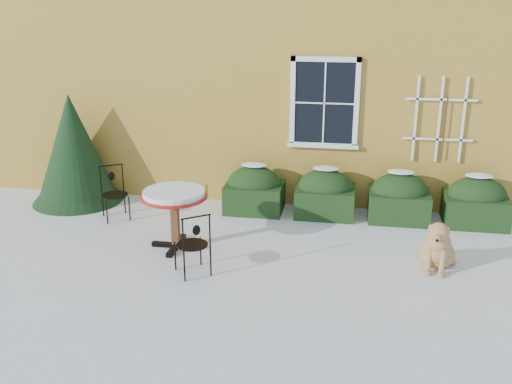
% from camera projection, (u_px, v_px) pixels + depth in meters
% --- Properties ---
extents(ground, '(80.00, 80.00, 0.00)m').
position_uv_depth(ground, '(244.00, 273.00, 8.19)').
color(ground, white).
rests_on(ground, ground).
extents(house, '(12.40, 8.40, 6.40)m').
position_uv_depth(house, '(299.00, 22.00, 13.69)').
color(house, gold).
rests_on(house, ground).
extents(hedge_row, '(4.95, 0.80, 0.91)m').
position_uv_depth(hedge_row, '(362.00, 196.00, 10.18)').
color(hedge_row, black).
rests_on(hedge_row, ground).
extents(evergreen_shrub, '(1.72, 1.72, 2.09)m').
position_uv_depth(evergreen_shrub, '(75.00, 159.00, 10.87)').
color(evergreen_shrub, black).
rests_on(evergreen_shrub, ground).
extents(bistro_table, '(1.03, 1.03, 0.95)m').
position_uv_depth(bistro_table, '(174.00, 200.00, 8.79)').
color(bistro_table, black).
rests_on(bistro_table, ground).
extents(patio_chair_near, '(0.58, 0.58, 0.94)m').
position_uv_depth(patio_chair_near, '(193.00, 244.00, 8.02)').
color(patio_chair_near, black).
rests_on(patio_chair_near, ground).
extents(patio_chair_far, '(0.58, 0.58, 0.95)m').
position_uv_depth(patio_chair_far, '(114.00, 193.00, 10.13)').
color(patio_chair_far, black).
rests_on(patio_chair_far, ground).
extents(dog, '(0.61, 0.86, 0.81)m').
position_uv_depth(dog, '(438.00, 249.00, 8.22)').
color(dog, tan).
rests_on(dog, ground).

